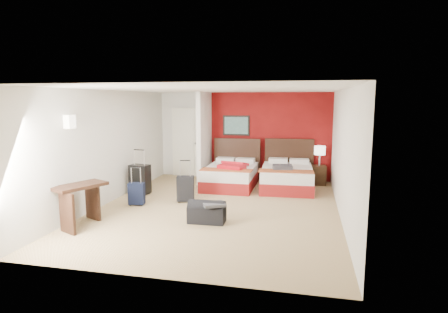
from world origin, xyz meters
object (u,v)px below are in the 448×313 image
(red_suitcase_open, at_px, (233,165))
(suitcase_black, at_px, (140,180))
(table_lamp, at_px, (320,156))
(bed_right, at_px, (287,178))
(nightstand, at_px, (319,175))
(duffel_bag, at_px, (207,213))
(desk, at_px, (81,205))
(bed_left, at_px, (230,177))
(suitcase_charcoal, at_px, (185,190))
(suitcase_navy, at_px, (137,195))

(red_suitcase_open, xyz_separation_m, suitcase_black, (-2.10, -1.15, -0.25))
(table_lamp, bearing_deg, red_suitcase_open, -157.98)
(red_suitcase_open, bearing_deg, bed_right, 23.24)
(bed_right, height_order, red_suitcase_open, red_suitcase_open)
(nightstand, height_order, table_lamp, table_lamp)
(suitcase_black, xyz_separation_m, duffel_bag, (2.15, -1.71, -0.18))
(red_suitcase_open, height_order, suitcase_black, suitcase_black)
(bed_right, relative_size, nightstand, 3.56)
(table_lamp, xyz_separation_m, desk, (-4.34, -4.44, -0.40))
(bed_left, height_order, red_suitcase_open, red_suitcase_open)
(bed_left, height_order, bed_right, bed_right)
(red_suitcase_open, height_order, suitcase_charcoal, red_suitcase_open)
(suitcase_charcoal, bearing_deg, suitcase_black, 150.22)
(suitcase_black, xyz_separation_m, suitcase_charcoal, (1.30, -0.42, -0.07))
(bed_left, bearing_deg, suitcase_black, -148.02)
(bed_left, bearing_deg, red_suitcase_open, -45.03)
(table_lamp, distance_m, suitcase_black, 4.77)
(suitcase_charcoal, bearing_deg, duffel_bag, -68.77)
(table_lamp, distance_m, suitcase_charcoal, 3.90)
(bed_right, bearing_deg, suitcase_black, -161.38)
(bed_right, distance_m, table_lamp, 1.19)
(bed_right, bearing_deg, nightstand, 36.74)
(bed_left, xyz_separation_m, nightstand, (2.30, 0.79, -0.01))
(nightstand, xyz_separation_m, suitcase_black, (-4.29, -2.04, 0.09))
(suitcase_black, relative_size, duffel_bag, 1.02)
(suitcase_black, distance_m, suitcase_navy, 0.99)
(bed_left, distance_m, nightstand, 2.43)
(suitcase_charcoal, relative_size, desk, 0.59)
(red_suitcase_open, bearing_deg, bed_left, 149.60)
(table_lamp, relative_size, desk, 0.57)
(bed_left, distance_m, suitcase_navy, 2.73)
(red_suitcase_open, bearing_deg, table_lamp, 36.62)
(red_suitcase_open, xyz_separation_m, suitcase_navy, (-1.75, -2.07, -0.37))
(suitcase_charcoal, relative_size, duffel_bag, 0.81)
(bed_left, relative_size, red_suitcase_open, 2.06)
(suitcase_navy, bearing_deg, bed_left, 43.16)
(red_suitcase_open, height_order, suitcase_navy, red_suitcase_open)
(bed_right, bearing_deg, bed_left, -178.53)
(red_suitcase_open, bearing_deg, suitcase_charcoal, -102.45)
(red_suitcase_open, relative_size, suitcase_navy, 1.89)
(table_lamp, height_order, suitcase_navy, table_lamp)
(duffel_bag, bearing_deg, bed_left, 91.49)
(nightstand, relative_size, desk, 0.56)
(bed_right, bearing_deg, desk, -135.83)
(suitcase_navy, bearing_deg, suitcase_charcoal, 18.34)
(suitcase_navy, bearing_deg, desk, -114.36)
(bed_left, bearing_deg, nightstand, 18.91)
(nightstand, distance_m, suitcase_charcoal, 3.87)
(red_suitcase_open, bearing_deg, suitcase_navy, -115.67)
(nightstand, bearing_deg, suitcase_navy, -145.45)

